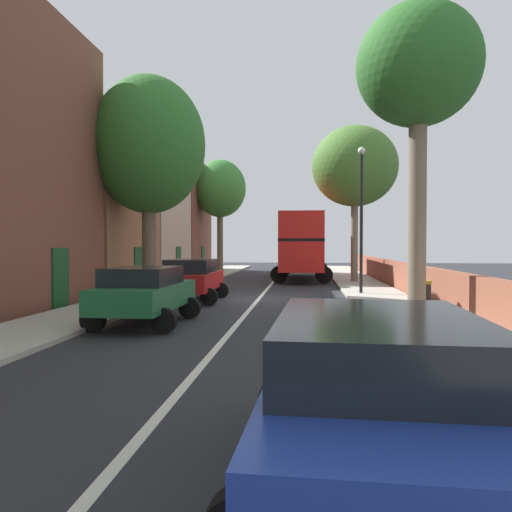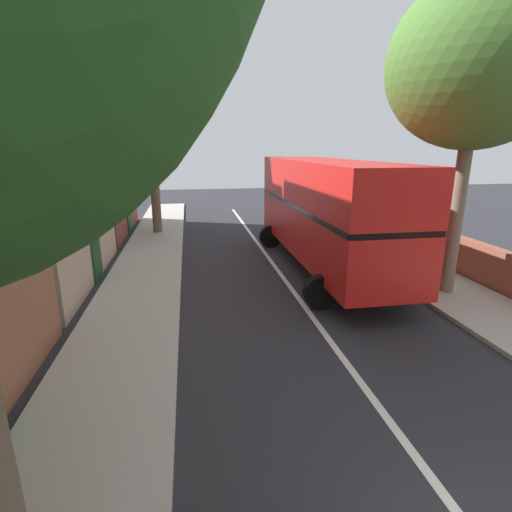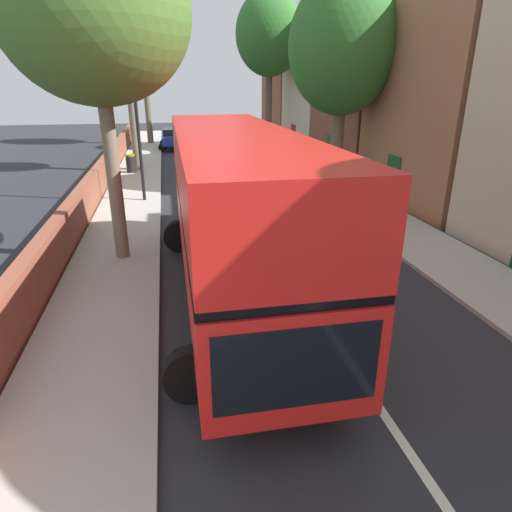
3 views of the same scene
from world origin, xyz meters
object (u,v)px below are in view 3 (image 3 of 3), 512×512
Objects in this scene: street_tree_right_1 at (126,45)px; street_tree_right_5 at (142,37)px; street_tree_left_0 at (269,35)px; street_tree_left_4 at (343,47)px; parked_car_red_left_0 at (276,165)px; parked_car_blue_right_1 at (174,137)px; double_decker_bus at (235,207)px; street_tree_right_3 at (94,12)px; litter_bin_right at (131,163)px; lamppost_right at (137,114)px; parked_car_green_left_2 at (255,151)px.

street_tree_right_1 is 13.17m from street_tree_right_5.
street_tree_left_0 is 14.40m from street_tree_left_4.
parked_car_red_left_0 is 0.48× the size of street_tree_right_1.
parked_car_blue_right_1 is 0.54× the size of street_tree_right_1.
double_decker_bus is 1.12× the size of street_tree_left_4.
street_tree_right_1 is 0.76× the size of street_tree_right_5.
parked_car_blue_right_1 is 25.17m from street_tree_right_3.
street_tree_right_5 is at bearing -93.26° from litter_bin_right.
street_tree_right_3 is 8.55× the size of litter_bin_right.
litter_bin_right is at bearing -78.11° from double_decker_bus.
parked_car_blue_right_1 is at bearing -95.14° from street_tree_right_3.
street_tree_right_3 is at bearing 92.51° from litter_bin_right.
street_tree_left_0 is at bearing -113.46° from street_tree_right_3.
lamppost_right is 7.65m from litter_bin_right.
street_tree_right_3 is 7.55m from lamppost_right.
lamppost_right is at bearing 84.10° from parked_car_blue_right_1.
street_tree_left_4 is at bearing 148.54° from litter_bin_right.
double_decker_bus is 17.56m from litter_bin_right.
litter_bin_right is (7.80, 1.79, -0.28)m from parked_car_green_left_2.
street_tree_right_5 is 11.00× the size of litter_bin_right.
double_decker_bus is at bearing 100.23° from street_tree_right_1.
street_tree_left_0 is 11.06m from street_tree_right_5.
parked_car_blue_right_1 reaches higher than parked_car_green_left_2.
street_tree_left_4 reaches higher than parked_car_red_left_0.
parked_car_green_left_2 is 18.16m from street_tree_right_3.
street_tree_right_5 is (-0.19, -27.85, 1.88)m from street_tree_right_3.
street_tree_left_0 is 1.77× the size of lamppost_right.
parked_car_red_left_0 is at bearing 146.83° from street_tree_right_1.
lamppost_right is (-0.20, 20.87, -4.75)m from street_tree_right_5.
street_tree_right_5 reaches higher than double_decker_bus.
street_tree_left_4 is at bearing 106.87° from parked_car_green_left_2.
street_tree_right_1 reaches higher than lamppost_right.
parked_car_red_left_0 is 15.33m from parked_car_blue_right_1.
lamppost_right reaches higher than litter_bin_right.
street_tree_left_4 is (-2.45, 2.32, 5.59)m from parked_car_red_left_0.
double_decker_bus is 27.69m from parked_car_blue_right_1.
street_tree_right_1 is at bearing 6.66° from parked_car_green_left_2.
parked_car_blue_right_1 is 8.60m from street_tree_right_5.
parked_car_red_left_0 is 7.94m from lamppost_right.
street_tree_right_5 reaches higher than street_tree_left_4.
parked_car_green_left_2 is 0.37× the size of street_tree_left_0.
litter_bin_right is at bearing -87.49° from street_tree_right_3.
street_tree_left_4 is at bearing 136.52° from parked_car_red_left_0.
street_tree_right_3 is (-0.26, 14.79, -0.31)m from street_tree_right_1.
street_tree_right_3 is (7.19, 9.92, 5.73)m from parked_car_red_left_0.
parked_car_red_left_0 reaches higher than parked_car_blue_right_1.
parked_car_red_left_0 is at bearing -125.95° from street_tree_right_3.
street_tree_left_4 is at bearing -176.17° from lamppost_right.
street_tree_right_1 is 1.38× the size of lamppost_right.
street_tree_right_1 is at bearing 88.04° from street_tree_right_5.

